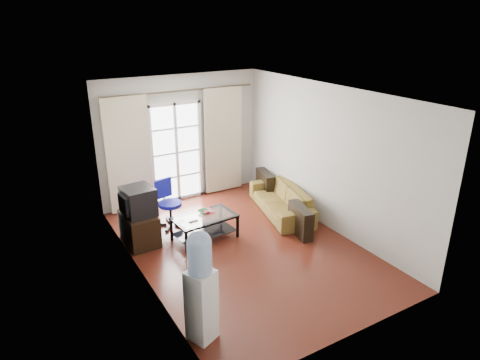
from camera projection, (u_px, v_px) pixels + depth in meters
name	position (u px, v px, depth m)	size (l,w,h in m)	color
floor	(243.00, 247.00, 7.53)	(5.20, 5.20, 0.00)	#562014
ceiling	(244.00, 93.00, 6.55)	(5.20, 5.20, 0.00)	white
wall_back	(181.00, 139.00, 9.13)	(3.60, 0.02, 2.70)	#B7B7AE
wall_front	(359.00, 243.00, 4.95)	(3.60, 0.02, 2.70)	#B7B7AE
wall_left	(137.00, 197.00, 6.19)	(0.02, 5.20, 2.70)	#B7B7AE
wall_right	(327.00, 158.00, 7.89)	(0.02, 5.20, 2.70)	#B7B7AE
french_door	(177.00, 153.00, 9.12)	(1.16, 0.06, 2.15)	white
curtain_rod	(181.00, 91.00, 8.68)	(0.04, 0.04, 3.30)	#4C3F2D
curtain_left	(128.00, 155.00, 8.52)	(0.90, 0.07, 2.35)	beige
curtain_right	(223.00, 140.00, 9.54)	(0.90, 0.07, 2.35)	beige
radiator	(218.00, 178.00, 9.80)	(0.64, 0.12, 0.64)	gray
sofa	(281.00, 200.00, 8.74)	(1.18, 2.03, 0.56)	olive
coffee_table	(205.00, 224.00, 7.70)	(1.15, 0.72, 0.45)	silver
bowl	(204.00, 212.00, 7.77)	(0.25, 0.25, 0.05)	green
book	(203.00, 212.00, 7.78)	(0.19, 0.25, 0.02)	#AD2515
remote	(193.00, 221.00, 7.45)	(0.17, 0.05, 0.02)	black
tv_stand	(139.00, 229.00, 7.57)	(0.51, 0.77, 0.57)	black
crt_tv	(137.00, 201.00, 7.37)	(0.59, 0.58, 0.50)	black
task_chair	(170.00, 212.00, 8.23)	(0.75, 0.75, 0.91)	black
water_cooler	(201.00, 284.00, 5.14)	(0.40, 0.40, 1.51)	white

